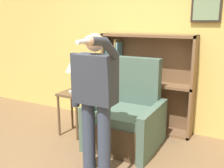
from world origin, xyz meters
TOP-DOWN VIEW (x-y plane):
  - wall_back at (0.01, 2.03)m, footprint 8.00×0.11m
  - bookcase at (0.06, 1.87)m, footprint 1.48×0.28m
  - armchair at (0.18, 1.24)m, footprint 0.92×0.92m
  - person_standing at (0.16, 0.41)m, footprint 0.60×0.78m
  - side_table at (-0.67, 1.15)m, footprint 0.39×0.39m
  - table_lamp at (-0.67, 1.15)m, footprint 0.22×0.22m

SIDE VIEW (x-z plane):
  - armchair at x=0.18m, z-range -0.24..0.96m
  - side_table at x=-0.67m, z-range 0.19..0.86m
  - bookcase at x=0.06m, z-range -0.04..1.48m
  - person_standing at x=0.16m, z-range 0.12..1.71m
  - table_lamp at x=-0.67m, z-range 0.79..1.32m
  - wall_back at x=0.01m, z-range 0.00..2.80m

